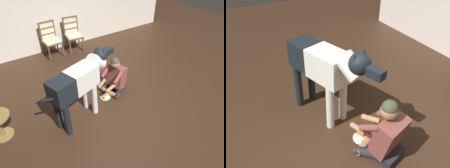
{
  "view_description": "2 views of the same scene",
  "coord_description": "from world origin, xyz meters",
  "views": [
    {
      "loc": [
        -2.05,
        -2.51,
        2.88
      ],
      "look_at": [
        -0.33,
        0.01,
        0.53
      ],
      "focal_mm": 31.22,
      "sensor_mm": 36.0,
      "label": 1
    },
    {
      "loc": [
        1.45,
        -1.05,
        2.45
      ],
      "look_at": [
        -0.66,
        0.08,
        0.76
      ],
      "focal_mm": 38.07,
      "sensor_mm": 36.0,
      "label": 2
    }
  ],
  "objects": [
    {
      "name": "ground_plane",
      "position": [
        0.0,
        0.0,
        0.0
      ],
      "size": [
        14.06,
        14.06,
        0.0
      ],
      "primitive_type": "plane",
      "color": "#342114"
    },
    {
      "name": "back_wall",
      "position": [
        0.0,
        3.17,
        1.3
      ],
      "size": [
        7.73,
        0.1,
        2.6
      ],
      "primitive_type": "cube",
      "color": "beige",
      "rests_on": "ground"
    },
    {
      "name": "dining_chair_left_of_pair",
      "position": [
        -0.58,
        2.79,
        0.54
      ],
      "size": [
        0.48,
        0.49,
        0.98
      ],
      "color": "brown",
      "rests_on": "ground"
    },
    {
      "name": "dining_chair_right_of_pair",
      "position": [
        0.12,
        2.79,
        0.54
      ],
      "size": [
        0.51,
        0.51,
        0.98
      ],
      "color": "brown",
      "rests_on": "ground"
    },
    {
      "name": "person_sitting_on_floor",
      "position": [
        -0.01,
        0.37,
        0.35
      ],
      "size": [
        0.73,
        0.59,
        0.84
      ],
      "color": "black",
      "rests_on": "ground"
    },
    {
      "name": "large_dog",
      "position": [
        -0.98,
        0.06,
        0.84
      ],
      "size": [
        1.62,
        0.66,
        1.28
      ],
      "color": "silver",
      "rests_on": "ground"
    },
    {
      "name": "hot_dog_on_plate",
      "position": [
        -0.34,
        0.26,
        0.03
      ],
      "size": [
        0.23,
        0.23,
        0.06
      ],
      "color": "silver",
      "rests_on": "ground"
    }
  ]
}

